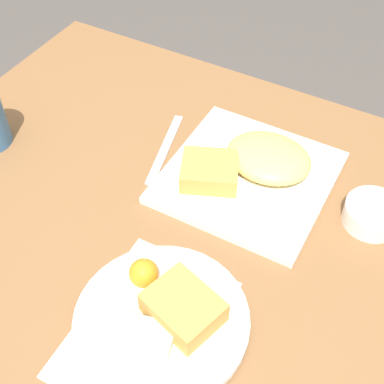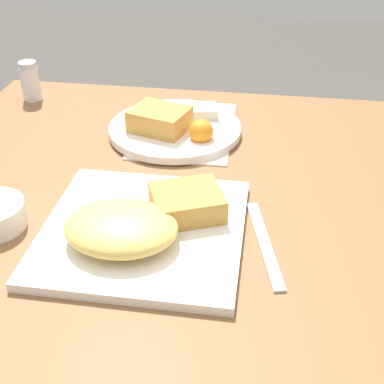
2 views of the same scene
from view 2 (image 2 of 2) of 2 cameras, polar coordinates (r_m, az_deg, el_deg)
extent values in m
cube|color=brown|center=(0.86, 2.13, -1.01)|extent=(1.03, 0.82, 0.04)
cylinder|color=brown|center=(1.46, -14.48, -4.54)|extent=(0.05, 0.05, 0.74)
cube|color=beige|center=(1.03, -0.77, 6.68)|extent=(0.19, 0.26, 0.00)
cube|color=white|center=(0.75, -5.20, -4.12)|extent=(0.28, 0.28, 0.01)
ellipsoid|color=#EAC660|center=(0.71, -7.57, -3.77)|extent=(0.15, 0.13, 0.04)
cube|color=gold|center=(0.76, -0.53, -1.15)|extent=(0.12, 0.11, 0.04)
cylinder|color=white|center=(1.02, -1.82, 6.73)|extent=(0.25, 0.25, 0.01)
cube|color=gold|center=(0.99, -3.47, 7.74)|extent=(0.12, 0.11, 0.04)
cube|color=beige|center=(1.05, -0.39, 8.55)|extent=(0.12, 0.08, 0.02)
sphere|color=orange|center=(0.96, 1.01, 6.45)|extent=(0.04, 0.04, 0.04)
cylinder|color=white|center=(1.21, -16.83, 11.02)|extent=(0.04, 0.04, 0.07)
cylinder|color=white|center=(1.21, -16.71, 10.32)|extent=(0.03, 0.03, 0.04)
cylinder|color=silver|center=(1.19, -17.15, 12.85)|extent=(0.04, 0.04, 0.01)
cube|color=silver|center=(0.74, 7.73, -5.43)|extent=(0.06, 0.19, 0.00)
camera|label=1|loc=(1.28, -12.33, 42.90)|focal=50.00mm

